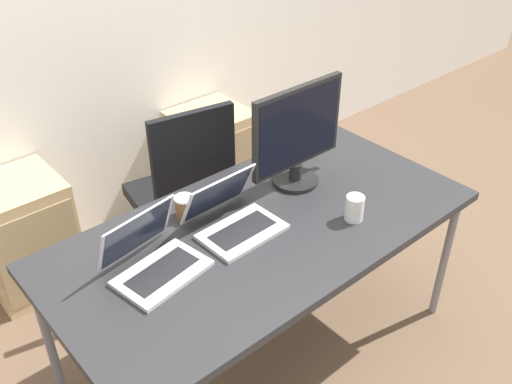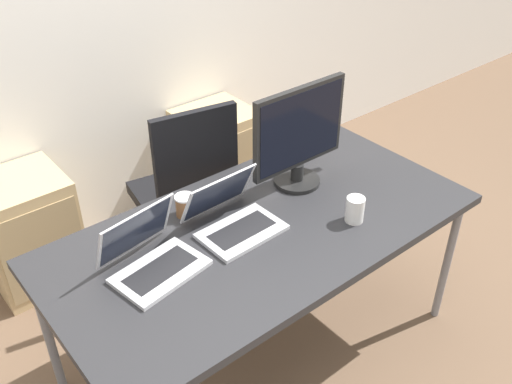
{
  "view_description": "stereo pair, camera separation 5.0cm",
  "coord_description": "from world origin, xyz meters",
  "px_view_note": "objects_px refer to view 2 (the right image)",
  "views": [
    {
      "loc": [
        -1.29,
        -1.45,
        2.25
      ],
      "look_at": [
        0.0,
        0.05,
        0.93
      ],
      "focal_mm": 40.0,
      "sensor_mm": 36.0,
      "label": 1
    },
    {
      "loc": [
        -1.25,
        -1.48,
        2.25
      ],
      "look_at": [
        0.0,
        0.05,
        0.93
      ],
      "focal_mm": 40.0,
      "sensor_mm": 36.0,
      "label": 2
    }
  ],
  "objects_px": {
    "coffee_cup_brown": "(185,206)",
    "laptop_left": "(234,218)",
    "cabinet_left": "(29,232)",
    "office_chair": "(187,208)",
    "laptop_right": "(152,258)",
    "cabinet_right": "(217,157)",
    "coffee_cup_white": "(355,210)",
    "monitor": "(299,136)"
  },
  "relations": [
    {
      "from": "laptop_left",
      "to": "cabinet_left",
      "type": "bearing_deg",
      "value": 115.43
    },
    {
      "from": "monitor",
      "to": "cabinet_left",
      "type": "bearing_deg",
      "value": 133.06
    },
    {
      "from": "coffee_cup_white",
      "to": "coffee_cup_brown",
      "type": "height_order",
      "value": "coffee_cup_white"
    },
    {
      "from": "cabinet_right",
      "to": "laptop_right",
      "type": "xyz_separation_m",
      "value": [
        -1.13,
        -1.16,
        0.5
      ]
    },
    {
      "from": "coffee_cup_brown",
      "to": "laptop_left",
      "type": "bearing_deg",
      "value": -62.14
    },
    {
      "from": "cabinet_right",
      "to": "office_chair",
      "type": "bearing_deg",
      "value": -139.78
    },
    {
      "from": "monitor",
      "to": "coffee_cup_white",
      "type": "distance_m",
      "value": 0.42
    },
    {
      "from": "cabinet_right",
      "to": "laptop_left",
      "type": "bearing_deg",
      "value": -122.44
    },
    {
      "from": "cabinet_right",
      "to": "monitor",
      "type": "xyz_separation_m",
      "value": [
        -0.29,
        -1.06,
        0.7
      ]
    },
    {
      "from": "laptop_right",
      "to": "coffee_cup_brown",
      "type": "height_order",
      "value": "laptop_right"
    },
    {
      "from": "cabinet_left",
      "to": "coffee_cup_brown",
      "type": "xyz_separation_m",
      "value": [
        0.44,
        -0.95,
        0.5
      ]
    },
    {
      "from": "monitor",
      "to": "coffee_cup_brown",
      "type": "relative_size",
      "value": 5.23
    },
    {
      "from": "cabinet_left",
      "to": "coffee_cup_white",
      "type": "bearing_deg",
      "value": -55.84
    },
    {
      "from": "laptop_left",
      "to": "monitor",
      "type": "relative_size",
      "value": 0.68
    },
    {
      "from": "monitor",
      "to": "laptop_left",
      "type": "bearing_deg",
      "value": -168.64
    },
    {
      "from": "cabinet_left",
      "to": "coffee_cup_white",
      "type": "xyz_separation_m",
      "value": [
        0.98,
        -1.44,
        0.51
      ]
    },
    {
      "from": "laptop_left",
      "to": "coffee_cup_white",
      "type": "bearing_deg",
      "value": -33.88
    },
    {
      "from": "office_chair",
      "to": "laptop_left",
      "type": "relative_size",
      "value": 3.07
    },
    {
      "from": "cabinet_right",
      "to": "laptop_left",
      "type": "distance_m",
      "value": 1.45
    },
    {
      "from": "laptop_left",
      "to": "office_chair",
      "type": "bearing_deg",
      "value": 74.71
    },
    {
      "from": "coffee_cup_white",
      "to": "monitor",
      "type": "bearing_deg",
      "value": 87.72
    },
    {
      "from": "cabinet_left",
      "to": "laptop_left",
      "type": "distance_m",
      "value": 1.37
    },
    {
      "from": "office_chair",
      "to": "coffee_cup_white",
      "type": "height_order",
      "value": "office_chair"
    },
    {
      "from": "laptop_right",
      "to": "coffee_cup_brown",
      "type": "xyz_separation_m",
      "value": [
        0.29,
        0.21,
        0.0
      ]
    },
    {
      "from": "cabinet_left",
      "to": "cabinet_right",
      "type": "relative_size",
      "value": 1.0
    },
    {
      "from": "laptop_right",
      "to": "coffee_cup_white",
      "type": "relative_size",
      "value": 3.25
    },
    {
      "from": "cabinet_right",
      "to": "coffee_cup_white",
      "type": "xyz_separation_m",
      "value": [
        -0.3,
        -1.44,
        0.51
      ]
    },
    {
      "from": "coffee_cup_brown",
      "to": "cabinet_right",
      "type": "bearing_deg",
      "value": 48.38
    },
    {
      "from": "cabinet_right",
      "to": "monitor",
      "type": "bearing_deg",
      "value": -105.11
    },
    {
      "from": "office_chair",
      "to": "coffee_cup_white",
      "type": "bearing_deg",
      "value": -76.23
    },
    {
      "from": "cabinet_left",
      "to": "laptop_right",
      "type": "height_order",
      "value": "laptop_right"
    },
    {
      "from": "office_chair",
      "to": "laptop_right",
      "type": "relative_size",
      "value": 2.86
    },
    {
      "from": "monitor",
      "to": "coffee_cup_brown",
      "type": "distance_m",
      "value": 0.6
    },
    {
      "from": "monitor",
      "to": "coffee_cup_white",
      "type": "relative_size",
      "value": 4.43
    },
    {
      "from": "cabinet_right",
      "to": "coffee_cup_brown",
      "type": "bearing_deg",
      "value": -131.62
    },
    {
      "from": "office_chair",
      "to": "cabinet_left",
      "type": "bearing_deg",
      "value": 148.1
    },
    {
      "from": "cabinet_left",
      "to": "cabinet_right",
      "type": "xyz_separation_m",
      "value": [
        1.28,
        0.0,
        0.0
      ]
    },
    {
      "from": "cabinet_left",
      "to": "coffee_cup_white",
      "type": "distance_m",
      "value": 1.82
    },
    {
      "from": "laptop_right",
      "to": "coffee_cup_white",
      "type": "height_order",
      "value": "laptop_right"
    },
    {
      "from": "cabinet_left",
      "to": "laptop_right",
      "type": "bearing_deg",
      "value": -82.6
    },
    {
      "from": "coffee_cup_brown",
      "to": "office_chair",
      "type": "bearing_deg",
      "value": 58.54
    },
    {
      "from": "cabinet_right",
      "to": "laptop_left",
      "type": "height_order",
      "value": "laptop_left"
    }
  ]
}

